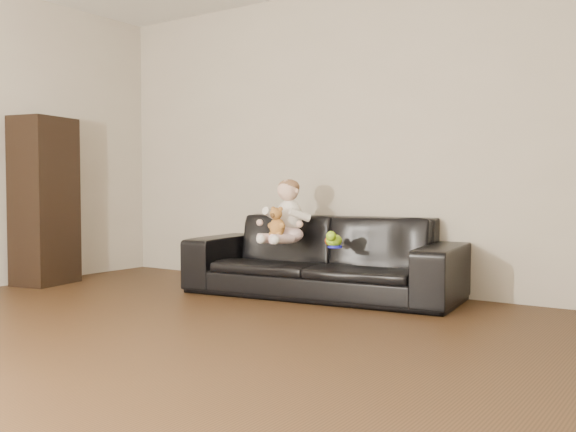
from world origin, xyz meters
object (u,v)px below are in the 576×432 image
Objects in this scene: sofa at (322,256)px; toy_green at (334,241)px; toy_blue_disc at (335,247)px; cabinet at (45,201)px; baby at (287,215)px; teddy_bear at (277,222)px; toy_rattle at (329,241)px.

toy_green is (0.22, -0.19, 0.15)m from sofa.
cabinet is at bearing -166.63° from toy_blue_disc.
baby is 0.17m from teddy_bear.
toy_rattle is at bearing 138.69° from toy_green.
baby is (2.13, 0.74, -0.10)m from cabinet.
sofa is at bearing 8.36° from cabinet.
toy_blue_disc is at bearing 1.92° from cabinet.
teddy_bear is 0.53m from toy_blue_disc.
cabinet is at bearing -166.73° from sofa.
toy_blue_disc is at bearing 24.13° from teddy_bear.
toy_green is 0.11m from toy_rattle.
cabinet is at bearing -165.60° from toy_green.
cabinet is at bearing -145.51° from teddy_bear.
teddy_bear is at bearing -175.08° from toy_blue_disc.
cabinet is 20.06× the size of toy_rattle.
toy_blue_disc is at bearing -44.74° from toy_rattle.
baby is at bearing -162.11° from sofa.
toy_blue_disc is (2.64, 0.63, -0.32)m from cabinet.
teddy_bear is 0.49m from toy_green.
toy_rattle is (2.53, 0.74, -0.29)m from cabinet.
sofa is 0.23m from toy_rattle.
cabinet is 2.74m from toy_blue_disc.
cabinet reaches higher than teddy_bear.
toy_green is at bearing 2.96° from cabinet.
toy_rattle is 0.69× the size of toy_blue_disc.
baby reaches higher than toy_rattle.
teddy_bear is 0.44m from toy_rattle.
baby is at bearing 167.43° from toy_blue_disc.
teddy_bear is 1.66× the size of toy_green.
baby is 3.65× the size of toy_green.
sofa reaches higher than toy_blue_disc.
cabinet is 2.71m from toy_green.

